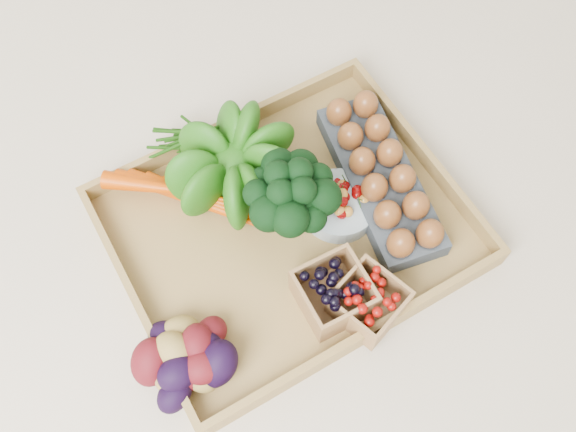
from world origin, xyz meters
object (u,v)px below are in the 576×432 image
tray (288,230)px  egg_carton (380,180)px  cherry_bowl (339,206)px  broccoli (290,208)px

tray → egg_carton: egg_carton is taller
cherry_bowl → egg_carton: 0.09m
broccoli → cherry_bowl: broccoli is taller
cherry_bowl → egg_carton: size_ratio=0.40×
cherry_bowl → egg_carton: (0.09, 0.01, 0.00)m
tray → cherry_bowl: bearing=-8.5°
broccoli → egg_carton: size_ratio=0.47×
broccoli → cherry_bowl: size_ratio=1.20×
broccoli → cherry_bowl: (0.08, -0.02, -0.04)m
broccoli → egg_carton: broccoli is taller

